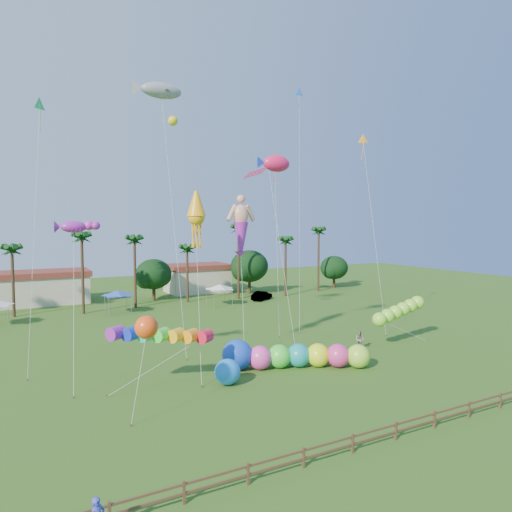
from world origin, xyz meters
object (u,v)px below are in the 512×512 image
car_b (262,296)px  spectator_b (360,340)px  caterpillar_inflatable (291,356)px  blue_ball (227,372)px

car_b → spectator_b: spectator_b is taller
caterpillar_inflatable → blue_ball: size_ratio=6.08×
car_b → blue_ball: 37.10m
spectator_b → blue_ball: blue_ball is taller
caterpillar_inflatable → car_b: bearing=89.3°
caterpillar_inflatable → blue_ball: bearing=-146.2°
caterpillar_inflatable → blue_ball: caterpillar_inflatable is taller
spectator_b → blue_ball: (-14.79, -2.69, 0.05)m
spectator_b → blue_ball: bearing=-105.0°
car_b → spectator_b: (-5.31, -28.50, 0.20)m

